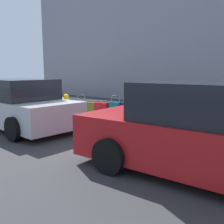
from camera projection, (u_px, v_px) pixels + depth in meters
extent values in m
plane|color=#333335|center=(83.00, 125.00, 8.49)|extent=(40.00, 40.00, 0.00)
cube|color=gray|center=(128.00, 114.00, 10.37)|extent=(18.00, 5.00, 0.14)
cube|color=red|center=(220.00, 129.00, 6.17)|extent=(0.37, 0.23, 0.52)
cube|color=black|center=(220.00, 129.00, 6.17)|extent=(0.37, 0.05, 0.53)
cylinder|color=gray|center=(215.00, 113.00, 6.21)|extent=(0.02, 0.02, 0.23)
cylinder|color=black|center=(222.00, 109.00, 6.09)|extent=(0.30, 0.03, 0.02)
cylinder|color=black|center=(213.00, 137.00, 6.31)|extent=(0.04, 0.02, 0.04)
cube|color=#59601E|center=(198.00, 126.00, 6.47)|extent=(0.50, 0.21, 0.54)
cube|color=black|center=(198.00, 126.00, 6.47)|extent=(0.51, 0.04, 0.55)
cylinder|color=gray|center=(207.00, 112.00, 6.28)|extent=(0.02, 0.02, 0.21)
cylinder|color=gray|center=(190.00, 110.00, 6.55)|extent=(0.02, 0.02, 0.21)
cylinder|color=black|center=(199.00, 107.00, 6.40)|extent=(0.44, 0.03, 0.02)
cylinder|color=black|center=(206.00, 137.00, 6.37)|extent=(0.04, 0.02, 0.04)
cylinder|color=black|center=(189.00, 134.00, 6.65)|extent=(0.04, 0.02, 0.04)
cube|color=#9EA0A8|center=(176.00, 120.00, 6.82)|extent=(0.45, 0.23, 0.69)
cube|color=black|center=(176.00, 120.00, 6.82)|extent=(0.44, 0.08, 0.70)
cylinder|color=gray|center=(183.00, 104.00, 6.62)|extent=(0.02, 0.02, 0.23)
cylinder|color=gray|center=(171.00, 103.00, 6.88)|extent=(0.02, 0.02, 0.23)
cylinder|color=black|center=(177.00, 99.00, 6.73)|extent=(0.37, 0.06, 0.02)
cylinder|color=black|center=(182.00, 133.00, 6.74)|extent=(0.05, 0.02, 0.04)
cylinder|color=black|center=(170.00, 131.00, 7.00)|extent=(0.05, 0.02, 0.04)
cube|color=black|center=(160.00, 121.00, 7.17)|extent=(0.38, 0.23, 0.51)
cube|color=black|center=(160.00, 121.00, 7.17)|extent=(0.37, 0.07, 0.52)
cylinder|color=gray|center=(165.00, 109.00, 7.01)|extent=(0.02, 0.02, 0.20)
cylinder|color=gray|center=(156.00, 108.00, 7.22)|extent=(0.02, 0.02, 0.20)
cylinder|color=black|center=(160.00, 105.00, 7.09)|extent=(0.30, 0.05, 0.02)
cylinder|color=black|center=(164.00, 130.00, 7.10)|extent=(0.05, 0.02, 0.04)
cylinder|color=black|center=(155.00, 128.00, 7.31)|extent=(0.05, 0.02, 0.04)
cube|color=maroon|center=(146.00, 116.00, 7.56)|extent=(0.46, 0.26, 0.62)
cube|color=black|center=(146.00, 116.00, 7.56)|extent=(0.45, 0.08, 0.64)
cylinder|color=gray|center=(152.00, 103.00, 7.39)|extent=(0.02, 0.02, 0.21)
cylinder|color=gray|center=(141.00, 102.00, 7.60)|extent=(0.02, 0.02, 0.21)
cylinder|color=black|center=(146.00, 99.00, 7.48)|extent=(0.38, 0.06, 0.02)
cylinder|color=black|center=(152.00, 127.00, 7.50)|extent=(0.05, 0.02, 0.04)
cylinder|color=black|center=(140.00, 125.00, 7.72)|extent=(0.05, 0.02, 0.04)
cube|color=navy|center=(129.00, 114.00, 7.85)|extent=(0.48, 0.27, 0.68)
cube|color=black|center=(129.00, 114.00, 7.85)|extent=(0.47, 0.09, 0.69)
cylinder|color=gray|center=(135.00, 100.00, 7.67)|extent=(0.02, 0.02, 0.23)
cylinder|color=gray|center=(124.00, 99.00, 7.89)|extent=(0.02, 0.02, 0.23)
cylinder|color=black|center=(129.00, 96.00, 7.76)|extent=(0.40, 0.06, 0.02)
cylinder|color=black|center=(135.00, 125.00, 7.79)|extent=(0.05, 0.02, 0.04)
cylinder|color=black|center=(123.00, 123.00, 8.02)|extent=(0.05, 0.02, 0.04)
cube|color=#0F606B|center=(115.00, 112.00, 8.18)|extent=(0.38, 0.24, 0.67)
cube|color=black|center=(115.00, 112.00, 8.18)|extent=(0.37, 0.07, 0.68)
cylinder|color=gray|center=(119.00, 99.00, 8.03)|extent=(0.02, 0.02, 0.20)
cylinder|color=gray|center=(112.00, 99.00, 8.20)|extent=(0.02, 0.02, 0.20)
cylinder|color=black|center=(115.00, 96.00, 8.10)|extent=(0.31, 0.05, 0.02)
cylinder|color=black|center=(120.00, 122.00, 8.14)|extent=(0.05, 0.02, 0.04)
cylinder|color=black|center=(111.00, 121.00, 8.32)|extent=(0.05, 0.02, 0.04)
cube|color=red|center=(102.00, 112.00, 8.50)|extent=(0.51, 0.27, 0.61)
cube|color=black|center=(102.00, 112.00, 8.50)|extent=(0.51, 0.07, 0.63)
cylinder|color=gray|center=(107.00, 102.00, 8.32)|extent=(0.02, 0.02, 0.04)
cylinder|color=gray|center=(97.00, 101.00, 8.58)|extent=(0.02, 0.02, 0.04)
cylinder|color=black|center=(102.00, 101.00, 8.45)|extent=(0.44, 0.05, 0.02)
cylinder|color=black|center=(107.00, 121.00, 8.42)|extent=(0.05, 0.02, 0.04)
cylinder|color=black|center=(97.00, 119.00, 8.68)|extent=(0.05, 0.02, 0.04)
cube|color=#59601E|center=(93.00, 110.00, 8.96)|extent=(0.39, 0.20, 0.57)
cube|color=black|center=(93.00, 110.00, 8.96)|extent=(0.39, 0.04, 0.58)
cylinder|color=gray|center=(96.00, 102.00, 8.81)|extent=(0.02, 0.02, 0.04)
cylinder|color=gray|center=(89.00, 101.00, 9.01)|extent=(0.02, 0.02, 0.04)
cylinder|color=black|center=(93.00, 101.00, 8.91)|extent=(0.32, 0.03, 0.02)
cylinder|color=black|center=(96.00, 118.00, 8.90)|extent=(0.04, 0.02, 0.04)
cylinder|color=black|center=(90.00, 117.00, 9.10)|extent=(0.04, 0.02, 0.04)
cube|color=#9EA0A8|center=(81.00, 109.00, 9.26)|extent=(0.47, 0.22, 0.56)
cube|color=black|center=(81.00, 109.00, 9.26)|extent=(0.46, 0.07, 0.57)
cylinder|color=gray|center=(85.00, 98.00, 9.06)|extent=(0.02, 0.02, 0.25)
cylinder|color=gray|center=(78.00, 98.00, 9.33)|extent=(0.02, 0.02, 0.25)
cylinder|color=black|center=(81.00, 95.00, 9.18)|extent=(0.39, 0.06, 0.02)
cylinder|color=black|center=(85.00, 117.00, 9.16)|extent=(0.05, 0.02, 0.04)
cylinder|color=black|center=(78.00, 115.00, 9.44)|extent=(0.05, 0.02, 0.04)
cylinder|color=#D89E0C|center=(66.00, 106.00, 9.77)|extent=(0.20, 0.20, 0.63)
sphere|color=#D89E0C|center=(66.00, 97.00, 9.71)|extent=(0.21, 0.21, 0.21)
cylinder|color=#D89E0C|center=(64.00, 105.00, 9.86)|extent=(0.09, 0.10, 0.09)
cylinder|color=#D89E0C|center=(69.00, 106.00, 9.67)|extent=(0.09, 0.10, 0.09)
cylinder|color=#333338|center=(52.00, 104.00, 10.11)|extent=(0.16, 0.16, 0.68)
cube|color=#AD1619|center=(212.00, 145.00, 4.24)|extent=(4.82, 2.03, 0.78)
cube|color=black|center=(215.00, 103.00, 4.12)|extent=(2.54, 1.76, 0.64)
cylinder|color=black|center=(109.00, 156.00, 4.43)|extent=(0.65, 0.25, 0.64)
cylinder|color=black|center=(157.00, 135.00, 5.85)|extent=(0.65, 0.25, 0.64)
cube|color=#B2B5BA|center=(20.00, 111.00, 8.00)|extent=(4.33, 1.93, 0.75)
cube|color=black|center=(19.00, 89.00, 7.90)|extent=(2.28, 1.71, 0.61)
cylinder|color=black|center=(25.00, 110.00, 9.57)|extent=(0.65, 0.24, 0.64)
cylinder|color=black|center=(14.00, 129.00, 6.51)|extent=(0.65, 0.24, 0.64)
cylinder|color=black|center=(69.00, 119.00, 7.83)|extent=(0.65, 0.24, 0.64)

